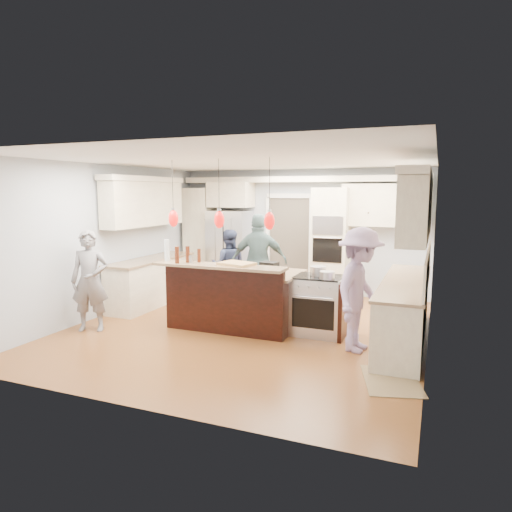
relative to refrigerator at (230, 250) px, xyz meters
The scene contains 23 objects.
ground_plane 3.19m from the refrigerator, 59.58° to the right, with size 6.00×6.00×0.00m, color brown.
room_shell 3.20m from the refrigerator, 59.58° to the right, with size 5.54×6.04×2.72m.
refrigerator is the anchor object (origin of this frame).
oven_column 2.31m from the refrigerator, ahead, with size 0.72×0.69×2.30m.
back_upper_cabinets 1.12m from the refrigerator, ahead, with size 5.30×0.61×2.54m.
right_counter_run 4.63m from the refrigerator, 30.36° to the right, with size 0.64×3.10×2.51m.
left_cabinets 2.05m from the refrigerator, 115.94° to the right, with size 0.64×2.30×2.51m.
kitchen_island 2.91m from the refrigerator, 63.12° to the right, with size 2.10×1.46×1.12m.
island_range 3.71m from the refrigerator, 42.59° to the right, with size 0.82×0.71×0.92m.
pendant_lights 3.53m from the refrigerator, 67.57° to the right, with size 1.75×0.15×1.03m.
person_bar_end 3.74m from the refrigerator, 101.56° to the right, with size 0.59×0.39×1.62m, color slate.
person_far_left 1.15m from the refrigerator, 66.60° to the right, with size 0.71×0.56×1.47m, color navy.
person_far_right 1.82m from the refrigerator, 47.37° to the right, with size 1.06×0.44×1.81m, color #455F61.
person_range_side 4.55m from the refrigerator, 41.81° to the right, with size 1.12×0.65×1.74m, color #987FAC.
floor_rug 5.66m from the refrigerator, 45.14° to the right, with size 0.62×0.91×0.01m, color #977A52.
water_bottle 3.18m from the refrigerator, 83.54° to the right, with size 0.08×0.08×0.34m, color silver.
beer_bottle_a 3.25m from the refrigerator, 76.75° to the right, with size 0.06×0.06×0.25m, color #4F1F0E.
beer_bottle_b 3.38m from the refrigerator, 79.01° to the right, with size 0.07×0.07×0.26m, color #4F1F0E.
beer_bottle_c 3.23m from the refrigerator, 73.64° to the right, with size 0.05×0.05×0.21m, color #4F1F0E.
drink_can 3.31m from the refrigerator, 75.52° to the right, with size 0.06×0.06×0.12m, color #B7B7BC.
cutting_board 3.48m from the refrigerator, 63.29° to the right, with size 0.51×0.36×0.04m, color tan.
pot_large 3.59m from the refrigerator, 42.47° to the right, with size 0.24×0.24×0.14m, color #B7B7BC.
pot_small 3.90m from the refrigerator, 43.06° to the right, with size 0.23×0.23×0.11m, color #B7B7BC.
Camera 1 is at (2.81, -6.66, 2.21)m, focal length 32.00 mm.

